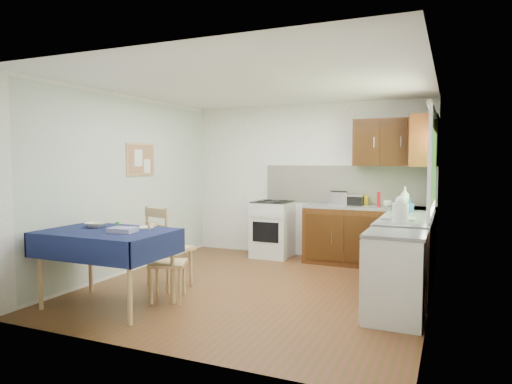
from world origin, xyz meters
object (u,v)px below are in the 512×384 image
at_px(dining_table, 107,240).
at_px(dish_rack, 399,217).
at_px(toaster, 339,198).
at_px(sandwich_press, 354,200).
at_px(chair_far, 166,245).
at_px(kettle, 400,211).
at_px(chair_near, 164,259).

relative_size(dining_table, dish_rack, 3.69).
relative_size(toaster, sandwich_press, 1.00).
bearing_deg(dish_rack, toaster, 125.82).
xyz_separation_m(dining_table, toaster, (1.80, 3.09, 0.27)).
distance_m(chair_far, kettle, 2.80).
xyz_separation_m(dining_table, kettle, (2.88, 1.37, 0.30)).
distance_m(chair_near, dish_rack, 2.75).
bearing_deg(chair_near, dish_rack, -86.69).
bearing_deg(chair_far, kettle, -152.93).
distance_m(toaster, dish_rack, 1.75).
distance_m(chair_near, kettle, 2.69).
distance_m(toaster, kettle, 2.03).
height_order(dining_table, chair_near, chair_near).
relative_size(chair_far, chair_near, 1.16).
height_order(chair_far, sandwich_press, sandwich_press).
xyz_separation_m(chair_near, dish_rack, (2.41, 1.24, 0.45)).
bearing_deg(dining_table, toaster, 36.55).
height_order(chair_far, dish_rack, dish_rack).
height_order(dining_table, kettle, kettle).
height_order(toaster, kettle, kettle).
bearing_deg(toaster, dish_rack, -51.50).
bearing_deg(sandwich_press, chair_far, -146.54).
xyz_separation_m(toaster, sandwich_press, (0.22, 0.05, -0.02)).
height_order(sandwich_press, kettle, kettle).
relative_size(chair_near, kettle, 3.00).
xyz_separation_m(dining_table, dish_rack, (2.84, 1.68, 0.19)).
bearing_deg(sandwich_press, chair_near, -138.09).
bearing_deg(sandwich_press, toaster, 175.46).
distance_m(dining_table, sandwich_press, 3.75).
xyz_separation_m(chair_near, sandwich_press, (1.60, 2.71, 0.51)).
bearing_deg(kettle, sandwich_press, 115.78).
bearing_deg(toaster, chair_far, -123.93).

